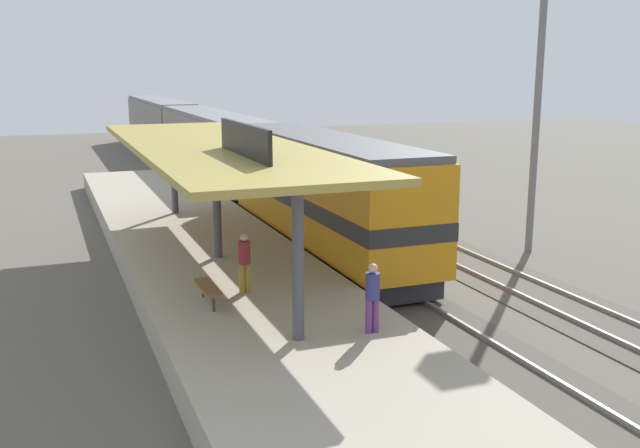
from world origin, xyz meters
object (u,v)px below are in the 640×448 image
(passenger_carriage_rear, at_px, (160,123))
(passenger_carriage_front, at_px, (215,148))
(platform_bench, at_px, (208,288))
(person_waiting, at_px, (244,260))
(light_mast, at_px, (542,32))
(locomotive, at_px, (323,194))
(person_walking, at_px, (372,294))

(passenger_carriage_rear, bearing_deg, passenger_carriage_front, -90.00)
(platform_bench, xyz_separation_m, person_waiting, (1.19, 0.63, 0.51))
(platform_bench, bearing_deg, passenger_carriage_front, 76.40)
(platform_bench, distance_m, light_mast, 16.13)
(locomotive, distance_m, light_mast, 10.11)
(platform_bench, bearing_deg, passenger_carriage_rear, 82.50)
(person_walking, bearing_deg, passenger_carriage_front, 84.32)
(platform_bench, relative_size, person_waiting, 0.99)
(locomotive, distance_m, person_waiting, 7.84)
(passenger_carriage_front, distance_m, person_walking, 28.46)
(passenger_carriage_rear, height_order, person_walking, passenger_carriage_rear)
(light_mast, relative_size, person_walking, 6.84)
(passenger_carriage_front, xyz_separation_m, passenger_carriage_rear, (0.00, 20.80, 0.00))
(passenger_carriage_front, bearing_deg, locomotive, -90.00)
(locomotive, bearing_deg, platform_bench, -131.42)
(light_mast, distance_m, person_waiting, 14.71)
(passenger_carriage_front, relative_size, passenger_carriage_rear, 1.00)
(platform_bench, bearing_deg, locomotive, 48.58)
(passenger_carriage_front, xyz_separation_m, person_walking, (-2.82, -28.32, -0.46))
(passenger_carriage_rear, relative_size, light_mast, 1.71)
(locomotive, xyz_separation_m, passenger_carriage_rear, (0.00, 38.80, -0.10))
(locomotive, height_order, person_waiting, locomotive)
(person_waiting, bearing_deg, passenger_carriage_rear, 83.90)
(platform_bench, distance_m, locomotive, 9.13)
(platform_bench, height_order, person_walking, person_walking)
(passenger_carriage_front, distance_m, person_waiting, 24.65)
(passenger_carriage_front, xyz_separation_m, light_mast, (7.80, -20.34, 6.08))
(platform_bench, xyz_separation_m, passenger_carriage_rear, (6.00, 45.60, 0.97))
(platform_bench, relative_size, person_walking, 0.99)
(locomotive, height_order, passenger_carriage_front, locomotive)
(passenger_carriage_rear, bearing_deg, locomotive, -90.00)
(passenger_carriage_front, distance_m, light_mast, 22.61)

